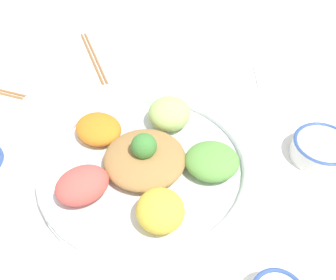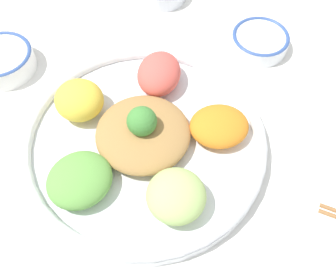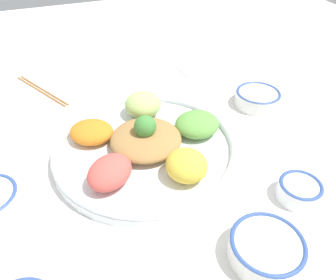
{
  "view_description": "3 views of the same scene",
  "coord_description": "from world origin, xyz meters",
  "px_view_note": "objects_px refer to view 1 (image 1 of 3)",
  "views": [
    {
      "loc": [
        -0.46,
        -0.11,
        0.59
      ],
      "look_at": [
        0.07,
        -0.05,
        0.04
      ],
      "focal_mm": 42.0,
      "sensor_mm": 36.0,
      "label": 1
    },
    {
      "loc": [
        0.31,
        -0.2,
        0.57
      ],
      "look_at": [
        0.06,
        0.01,
        0.04
      ],
      "focal_mm": 42.0,
      "sensor_mm": 36.0,
      "label": 2
    },
    {
      "loc": [
        -0.51,
        0.14,
        0.48
      ],
      "look_at": [
        -0.03,
        -0.04,
        0.06
      ],
      "focal_mm": 35.0,
      "sensor_mm": 36.0,
      "label": 3
    }
  ],
  "objects_px": {
    "salad_platter": "(146,164)",
    "serving_spoon_main": "(260,87)",
    "chopsticks_pair_near": "(93,57)",
    "sauce_bowl_red": "(322,148)"
  },
  "relations": [
    {
      "from": "salad_platter",
      "to": "serving_spoon_main",
      "type": "bearing_deg",
      "value": -38.01
    },
    {
      "from": "chopsticks_pair_near",
      "to": "serving_spoon_main",
      "type": "xyz_separation_m",
      "value": [
        -0.07,
        -0.43,
        -0.0
      ]
    },
    {
      "from": "salad_platter",
      "to": "chopsticks_pair_near",
      "type": "distance_m",
      "value": 0.42
    },
    {
      "from": "salad_platter",
      "to": "sauce_bowl_red",
      "type": "bearing_deg",
      "value": -75.97
    },
    {
      "from": "salad_platter",
      "to": "sauce_bowl_red",
      "type": "height_order",
      "value": "salad_platter"
    },
    {
      "from": "sauce_bowl_red",
      "to": "serving_spoon_main",
      "type": "height_order",
      "value": "sauce_bowl_red"
    },
    {
      "from": "sauce_bowl_red",
      "to": "salad_platter",
      "type": "bearing_deg",
      "value": 104.03
    },
    {
      "from": "salad_platter",
      "to": "chopsticks_pair_near",
      "type": "xyz_separation_m",
      "value": [
        0.37,
        0.2,
        -0.02
      ]
    },
    {
      "from": "sauce_bowl_red",
      "to": "serving_spoon_main",
      "type": "bearing_deg",
      "value": 27.19
    },
    {
      "from": "sauce_bowl_red",
      "to": "serving_spoon_main",
      "type": "xyz_separation_m",
      "value": [
        0.21,
        0.11,
        -0.02
      ]
    }
  ]
}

